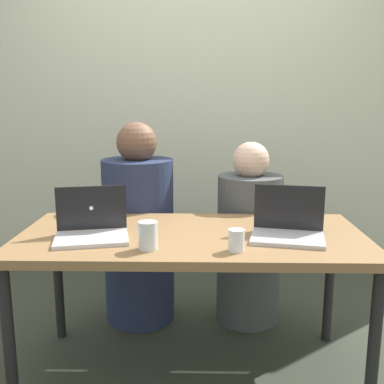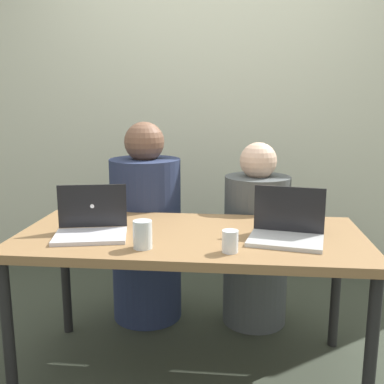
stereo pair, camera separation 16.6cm
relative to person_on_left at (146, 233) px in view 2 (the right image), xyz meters
name	(u,v)px [view 2 (the right image)]	position (x,y,z in m)	size (l,w,h in m)	color
ground_plane	(190,371)	(0.33, -0.57, -0.53)	(12.00, 12.00, 0.00)	#33392D
back_wall	(211,108)	(0.33, 0.93, 0.72)	(4.50, 0.10, 2.50)	beige
desk	(190,247)	(0.33, -0.57, 0.11)	(1.58, 0.75, 0.71)	olive
person_on_left	(146,233)	(0.00, 0.00, 0.00)	(0.50, 0.50, 1.19)	#252F4E
person_on_right	(256,244)	(0.65, 0.00, -0.05)	(0.47, 0.47, 1.08)	#484E4E
laptop_front_right	(287,229)	(0.76, -0.62, 0.23)	(0.35, 0.29, 0.22)	#B5B9B7
laptop_front_left	(91,225)	(-0.12, -0.64, 0.23)	(0.35, 0.29, 0.22)	silver
water_glass_right	(230,243)	(0.51, -0.81, 0.22)	(0.07, 0.07, 0.09)	white
water_glass_left	(143,236)	(0.15, -0.79, 0.23)	(0.08, 0.08, 0.12)	silver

